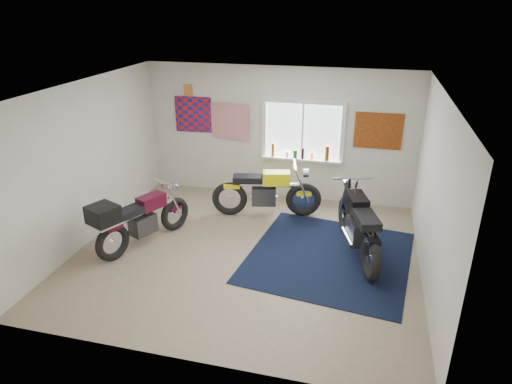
% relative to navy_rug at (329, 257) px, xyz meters
% --- Properties ---
extents(ground, '(5.50, 5.50, 0.00)m').
position_rel_navy_rug_xyz_m(ground, '(-1.34, -0.22, -0.01)').
color(ground, '#9E896B').
rests_on(ground, ground).
extents(room_shell, '(5.50, 5.50, 5.50)m').
position_rel_navy_rug_xyz_m(room_shell, '(-1.34, -0.22, 1.63)').
color(room_shell, white).
rests_on(room_shell, ground).
extents(navy_rug, '(2.80, 2.89, 0.01)m').
position_rel_navy_rug_xyz_m(navy_rug, '(0.00, 0.00, 0.00)').
color(navy_rug, black).
rests_on(navy_rug, ground).
extents(window_assembly, '(1.66, 0.17, 1.26)m').
position_rel_navy_rug_xyz_m(window_assembly, '(-0.84, 2.25, 1.36)').
color(window_assembly, white).
rests_on(window_assembly, room_shell).
extents(oil_bottles, '(1.18, 0.09, 0.30)m').
position_rel_navy_rug_xyz_m(oil_bottles, '(-0.80, 2.18, 1.01)').
color(oil_bottles, '#966215').
rests_on(oil_bottles, window_assembly).
extents(flag_display, '(1.60, 0.10, 1.17)m').
position_rel_navy_rug_xyz_m(flag_display, '(-3.24, 2.26, 2.14)').
color(flag_display, red).
rests_on(flag_display, room_shell).
extents(triumph_poster, '(0.90, 0.03, 0.70)m').
position_rel_navy_rug_xyz_m(triumph_poster, '(0.61, 2.26, 1.54)').
color(triumph_poster, '#A54C14').
rests_on(triumph_poster, room_shell).
extents(yellow_triumph, '(2.08, 0.72, 1.06)m').
position_rel_navy_rug_xyz_m(yellow_triumph, '(-1.35, 1.28, 0.46)').
color(yellow_triumph, black).
rests_on(yellow_triumph, ground).
extents(black_chrome_bike, '(0.90, 2.14, 1.13)m').
position_rel_navy_rug_xyz_m(black_chrome_bike, '(0.41, 0.23, 0.49)').
color(black_chrome_bike, black).
rests_on(black_chrome_bike, navy_rug).
extents(maroon_tourer, '(1.06, 1.88, 0.99)m').
position_rel_navy_rug_xyz_m(maroon_tourer, '(-3.15, -0.45, 0.51)').
color(maroon_tourer, black).
rests_on(maroon_tourer, ground).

